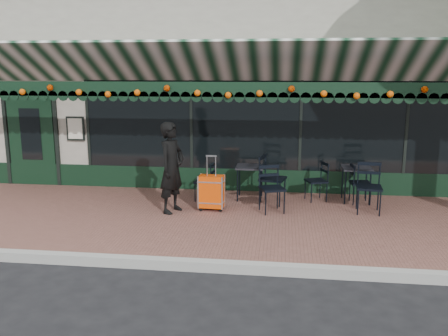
# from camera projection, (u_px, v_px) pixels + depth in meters

# --- Properties ---
(ground) EXTENTS (80.00, 80.00, 0.00)m
(ground) POSITION_uv_depth(u_px,v_px,m) (208.00, 268.00, 6.86)
(ground) COLOR black
(ground) RESTS_ON ground
(sidewalk) EXTENTS (18.00, 4.00, 0.15)m
(sidewalk) POSITION_uv_depth(u_px,v_px,m) (225.00, 221.00, 8.79)
(sidewalk) COLOR brown
(sidewalk) RESTS_ON ground
(curb) EXTENTS (18.00, 0.16, 0.15)m
(curb) POSITION_uv_depth(u_px,v_px,m) (207.00, 266.00, 6.77)
(curb) COLOR #9E9E99
(curb) RESTS_ON ground
(restaurant_building) EXTENTS (12.00, 9.60, 4.50)m
(restaurant_building) POSITION_uv_depth(u_px,v_px,m) (249.00, 89.00, 14.01)
(restaurant_building) COLOR gray
(restaurant_building) RESTS_ON ground
(woman) EXTENTS (0.61, 0.73, 1.72)m
(woman) POSITION_uv_depth(u_px,v_px,m) (172.00, 168.00, 8.92)
(woman) COLOR black
(woman) RESTS_ON sidewalk
(suitcase) EXTENTS (0.48, 0.29, 1.07)m
(suitcase) POSITION_uv_depth(u_px,v_px,m) (211.00, 192.00, 9.12)
(suitcase) COLOR #E04307
(suitcase) RESTS_ON sidewalk
(cafe_table_a) EXTENTS (0.58, 0.58, 0.72)m
(cafe_table_a) POSITION_uv_depth(u_px,v_px,m) (357.00, 171.00, 9.67)
(cafe_table_a) COLOR black
(cafe_table_a) RESTS_ON sidewalk
(cafe_table_b) EXTENTS (0.57, 0.57, 0.70)m
(cafe_table_b) POSITION_uv_depth(u_px,v_px,m) (250.00, 169.00, 9.88)
(cafe_table_b) COLOR black
(cafe_table_b) RESTS_ON sidewalk
(chair_a_left) EXTENTS (0.52, 0.52, 0.82)m
(chair_a_left) POSITION_uv_depth(u_px,v_px,m) (316.00, 181.00, 9.79)
(chair_a_left) COLOR black
(chair_a_left) RESTS_ON sidewalk
(chair_a_right) EXTENTS (0.45, 0.45, 0.82)m
(chair_a_right) POSITION_uv_depth(u_px,v_px,m) (360.00, 183.00, 9.59)
(chair_a_right) COLOR black
(chair_a_right) RESTS_ON sidewalk
(chair_a_front) EXTENTS (0.52, 0.52, 0.96)m
(chair_a_front) POSITION_uv_depth(u_px,v_px,m) (369.00, 188.00, 8.94)
(chair_a_front) COLOR black
(chair_a_front) RESTS_ON sidewalk
(chair_b_left) EXTENTS (0.43, 0.43, 0.79)m
(chair_b_left) POSITION_uv_depth(u_px,v_px,m) (205.00, 182.00, 9.80)
(chair_b_left) COLOR black
(chair_b_left) RESTS_ON sidewalk
(chair_b_right) EXTENTS (0.61, 0.61, 1.00)m
(chair_b_right) POSITION_uv_depth(u_px,v_px,m) (273.00, 179.00, 9.57)
(chair_b_right) COLOR black
(chair_b_right) RESTS_ON sidewalk
(chair_b_front) EXTENTS (0.58, 0.58, 0.90)m
(chair_b_front) POSITION_uv_depth(u_px,v_px,m) (272.00, 189.00, 8.99)
(chair_b_front) COLOR black
(chair_b_front) RESTS_ON sidewalk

